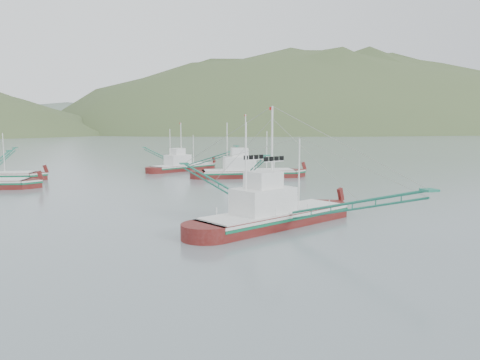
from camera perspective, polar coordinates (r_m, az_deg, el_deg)
name	(u,v)px	position (r m, az deg, el deg)	size (l,w,h in m)	color
ground	(261,225)	(40.09, 2.59, -5.52)	(1200.00, 1200.00, 0.00)	slate
main_boat	(275,200)	(39.66, 4.25, -2.39)	(15.08, 25.41, 10.83)	#53100D
bg_boat_right	(247,167)	(75.29, 0.91, 1.64)	(15.34, 26.85, 10.94)	#53100D
bg_boat_far	(183,160)	(87.50, -7.00, 2.48)	(15.75, 21.75, 9.57)	#53100D
headland_right	(331,132)	(531.23, 11.07, 5.78)	(684.00, 432.00, 306.00)	#3F512A
ridge_distant	(129,131)	(598.42, -13.39, 5.83)	(960.00, 400.00, 240.00)	slate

